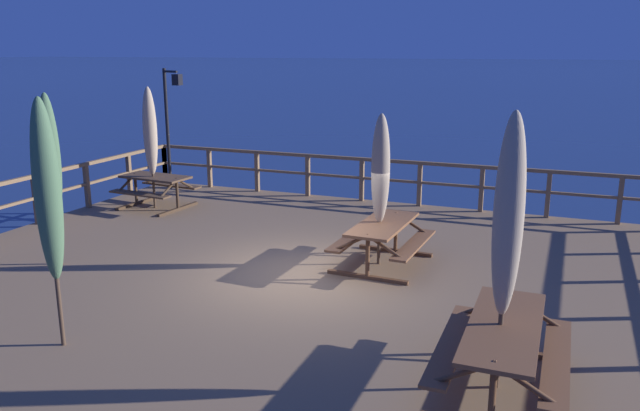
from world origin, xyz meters
The scene contains 13 objects.
ground_plane centered at (0.00, 0.00, 0.00)m, with size 600.00×600.00×0.00m, color navy.
wooden_deck centered at (0.00, 0.00, 0.43)m, with size 13.41×11.19×0.86m, color #846647.
railing_waterside_far centered at (0.00, 5.44, 1.59)m, with size 13.21×0.10×1.09m.
railing_side_left centered at (-6.56, 0.00, 1.59)m, with size 0.10×10.99×1.09m.
picnic_table_mid_centre centered at (3.53, -2.54, 1.42)m, with size 1.41×2.17×0.78m.
picnic_table_back_right centered at (1.12, 0.97, 1.41)m, with size 1.47×1.95×0.78m.
picnic_table_front_left centered at (-5.06, 2.97, 1.40)m, with size 1.74×1.53×0.78m.
patio_umbrella_short_back centered at (3.48, -2.54, 2.82)m, with size 0.32×0.32×3.09m.
patio_umbrella_tall_back_right centered at (1.04, 1.01, 2.54)m, with size 0.32×0.32×2.65m.
patio_umbrella_tall_back_left centered at (-5.08, 2.91, 2.67)m, with size 0.32×0.32×2.85m.
patio_umbrella_tall_mid_right centered at (-1.79, -3.53, 2.86)m, with size 0.32×0.32×3.15m.
patio_umbrella_tall_front centered at (-4.14, -1.09, 2.76)m, with size 0.32×0.32×2.99m.
lamp_post_hooked centered at (-5.82, 4.83, 2.97)m, with size 0.66×0.33×3.20m.
Camera 1 is at (4.03, -9.21, 4.54)m, focal length 35.51 mm.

